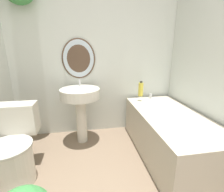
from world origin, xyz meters
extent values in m
cube|color=silver|center=(0.00, 2.30, 1.20)|extent=(2.55, 0.06, 2.40)
ellipsoid|color=#4C3828|center=(-0.26, 2.25, 1.17)|extent=(0.48, 0.02, 0.57)
ellipsoid|color=silver|center=(-0.26, 2.24, 1.17)|extent=(0.44, 0.01, 0.53)
cylinder|color=beige|center=(-0.94, 1.28, 0.20)|extent=(0.41, 0.41, 0.40)
cylinder|color=#B1ADA0|center=(-0.94, 1.28, 0.41)|extent=(0.44, 0.44, 0.02)
cube|color=beige|center=(-0.94, 1.59, 0.57)|extent=(0.41, 0.21, 0.34)
cylinder|color=beige|center=(-0.26, 1.96, 0.33)|extent=(0.15, 0.15, 0.66)
cylinder|color=beige|center=(-0.26, 1.96, 0.72)|extent=(0.54, 0.54, 0.13)
cylinder|color=silver|center=(-0.26, 2.10, 0.84)|extent=(0.02, 0.02, 0.10)
cube|color=#B2A893|center=(0.83, 1.47, 0.27)|extent=(0.73, 1.49, 0.54)
cube|color=beige|center=(0.83, 1.47, 0.52)|extent=(0.63, 1.39, 0.04)
cylinder|color=silver|center=(0.83, 2.12, 0.58)|extent=(0.04, 0.04, 0.08)
cylinder|color=gold|center=(0.64, 2.04, 0.72)|extent=(0.07, 0.07, 0.20)
cylinder|color=black|center=(0.64, 2.04, 0.83)|extent=(0.04, 0.04, 0.02)
camera|label=1|loc=(-0.19, -0.20, 1.31)|focal=26.00mm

